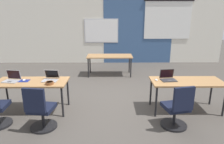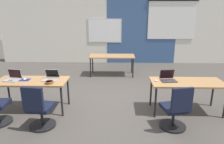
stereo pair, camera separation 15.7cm
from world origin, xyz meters
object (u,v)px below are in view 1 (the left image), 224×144
object	(u,v)px
mouse_near_left_end	(24,80)
desk_near_right	(187,83)
laptop_near_right_inner	(168,78)
snack_bowl	(49,83)
desk_far_center	(110,57)
chair_near_right_inner	(177,110)
mouse_near_right_inner	(156,80)
laptop_near_left_inner	(51,78)
chair_near_left_inner	(40,112)
laptop_near_left_end	(12,79)
desk_near_left	(31,84)

from	to	relation	value
mouse_near_left_end	desk_near_right	bearing A→B (deg)	-0.39
laptop_near_right_inner	snack_bowl	distance (m)	2.62
desk_far_center	chair_near_right_inner	xyz separation A→B (m)	(1.31, -3.56, -0.28)
desk_far_center	mouse_near_right_inner	distance (m)	2.98
desk_near_right	mouse_near_left_end	xyz separation A→B (m)	(-3.66, 0.03, 0.08)
snack_bowl	laptop_near_left_inner	bearing A→B (deg)	100.41
laptop_near_left_inner	chair_near_left_inner	size ratio (longest dim) A/B	0.38
chair_near_right_inner	snack_bowl	world-z (taller)	chair_near_right_inner
desk_near_right	mouse_near_left_end	size ratio (longest dim) A/B	15.78
laptop_near_left_end	snack_bowl	size ratio (longest dim) A/B	2.08
laptop_near_left_end	chair_near_right_inner	xyz separation A→B (m)	(3.49, -0.78, -0.39)
desk_near_left	mouse_near_right_inner	world-z (taller)	mouse_near_right_inner
chair_near_left_inner	mouse_near_right_inner	xyz separation A→B (m)	(2.37, 0.82, 0.36)
laptop_near_right_inner	chair_near_right_inner	bearing A→B (deg)	-98.38
desk_near_left	mouse_near_left_end	distance (m)	0.18
desk_far_center	laptop_near_right_inner	world-z (taller)	laptop_near_right_inner
desk_near_right	desk_far_center	xyz separation A→B (m)	(-1.75, 2.80, 0.00)
desk_far_center	chair_near_right_inner	size ratio (longest dim) A/B	1.74
laptop_near_left_inner	snack_bowl	bearing A→B (deg)	-75.03
laptop_near_right_inner	snack_bowl	size ratio (longest dim) A/B	2.03
laptop_near_left_end	laptop_near_right_inner	world-z (taller)	same
desk_near_right	chair_near_left_inner	world-z (taller)	chair_near_left_inner
snack_bowl	desk_near_right	bearing A→B (deg)	3.99
laptop_near_left_end	laptop_near_right_inner	bearing A→B (deg)	9.83
laptop_near_left_end	mouse_near_right_inner	world-z (taller)	laptop_near_left_end
laptop_near_right_inner	snack_bowl	xyz separation A→B (m)	(-2.61, -0.28, -0.01)
desk_near_left	chair_near_left_inner	bearing A→B (deg)	-61.19
laptop_near_right_inner	mouse_near_right_inner	distance (m)	0.28
laptop_near_left_end	laptop_near_right_inner	xyz separation A→B (m)	(3.51, 0.05, -0.00)
desk_far_center	laptop_near_left_inner	xyz separation A→B (m)	(-1.33, -2.73, 0.11)
mouse_near_left_end	laptop_near_left_inner	world-z (taller)	laptop_near_left_inner
laptop_near_right_inner	chair_near_right_inner	size ratio (longest dim) A/B	0.39
laptop_near_right_inner	snack_bowl	bearing A→B (deg)	179.15
desk_far_center	laptop_near_left_inner	bearing A→B (deg)	-115.89
desk_near_right	mouse_near_left_end	distance (m)	3.66
desk_far_center	mouse_near_left_end	distance (m)	3.37
laptop_near_left_end	snack_bowl	world-z (taller)	laptop_near_left_end
laptop_near_left_inner	chair_near_left_inner	distance (m)	0.95
desk_far_center	laptop_near_left_end	size ratio (longest dim) A/B	4.34
mouse_near_left_end	snack_bowl	xyz separation A→B (m)	(0.64, -0.24, 0.01)
desk_near_right	mouse_near_right_inner	bearing A→B (deg)	178.41
desk_far_center	mouse_near_right_inner	world-z (taller)	mouse_near_right_inner
desk_far_center	chair_near_right_inner	bearing A→B (deg)	-69.77
laptop_near_left_inner	laptop_near_right_inner	size ratio (longest dim) A/B	0.98
laptop_near_left_inner	desk_near_left	bearing A→B (deg)	-166.67
laptop_near_left_end	mouse_near_right_inner	bearing A→B (deg)	9.07
laptop_near_left_end	chair_near_left_inner	bearing A→B (deg)	-34.13
chair_near_left_inner	laptop_near_left_end	bearing A→B (deg)	-35.42
mouse_near_left_end	chair_near_right_inner	world-z (taller)	chair_near_right_inner
chair_near_right_inner	snack_bowl	size ratio (longest dim) A/B	5.18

